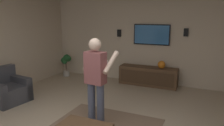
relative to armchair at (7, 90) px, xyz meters
name	(u,v)px	position (x,y,z in m)	size (l,w,h in m)	color
wall_back_tv	(147,36)	(2.94, -2.59, 1.15)	(0.10, 6.40, 2.86)	#C6B299
armchair	(7,90)	(0.00, 0.00, 0.00)	(0.90, 0.91, 0.82)	#38383D
media_console	(148,76)	(2.61, -2.76, 0.00)	(0.45, 1.70, 0.55)	#513823
tv	(152,35)	(2.85, -2.76, 1.21)	(0.05, 1.08, 0.60)	black
person_standing	(96,77)	(-0.11, -2.48, 0.65)	(0.57, 0.58, 1.64)	#4C5166
potted_plant_short	(66,62)	(2.46, 0.06, 0.22)	(0.34, 0.30, 0.75)	#B7B2A8
vase_round	(162,65)	(2.62, -3.14, 0.38)	(0.22, 0.22, 0.22)	orange
wall_speaker_left	(186,32)	(2.86, -3.73, 1.30)	(0.06, 0.12, 0.22)	black
wall_speaker_right	(119,33)	(2.86, -1.73, 1.22)	(0.06, 0.12, 0.22)	black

